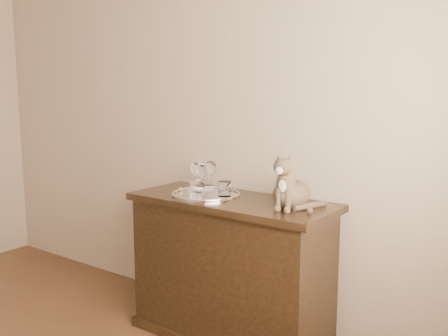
# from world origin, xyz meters

# --- Properties ---
(wall_back) EXTENTS (4.00, 0.10, 2.70)m
(wall_back) POSITION_xyz_m (0.00, 2.25, 1.35)
(wall_back) COLOR #C2AD92
(wall_back) RESTS_ON ground
(wall_right) EXTENTS (0.10, 4.50, 2.70)m
(wall_right) POSITION_xyz_m (2.00, 0.00, 1.35)
(wall_right) COLOR #C2AD92
(wall_right) RESTS_ON ground
(sideboard) EXTENTS (1.20, 0.50, 0.85)m
(sideboard) POSITION_xyz_m (0.60, 1.94, 0.42)
(sideboard) COLOR black
(sideboard) RESTS_ON ground
(tray) EXTENTS (0.40, 0.40, 0.01)m
(tray) POSITION_xyz_m (0.44, 1.91, 0.85)
(tray) COLOR silver
(tray) RESTS_ON sideboard
(wine_glass_a) EXTENTS (0.07, 0.07, 0.18)m
(wine_glass_a) POSITION_xyz_m (0.33, 1.96, 0.95)
(wine_glass_a) COLOR white
(wine_glass_a) RESTS_ON tray
(wine_glass_b) EXTENTS (0.07, 0.07, 0.19)m
(wine_glass_b) POSITION_xyz_m (0.41, 2.00, 0.95)
(wine_glass_b) COLOR white
(wine_glass_b) RESTS_ON tray
(wine_glass_d) EXTENTS (0.07, 0.07, 0.18)m
(wine_glass_d) POSITION_xyz_m (0.41, 1.92, 0.95)
(wine_glass_d) COLOR silver
(wine_glass_d) RESTS_ON tray
(tumbler_b) EXTENTS (0.09, 0.09, 0.10)m
(tumbler_b) POSITION_xyz_m (0.44, 1.83, 0.91)
(tumbler_b) COLOR silver
(tumbler_b) RESTS_ON tray
(tumbler_c) EXTENTS (0.08, 0.08, 0.09)m
(tumbler_c) POSITION_xyz_m (0.55, 1.94, 0.90)
(tumbler_c) COLOR silver
(tumbler_c) RESTS_ON tray
(cat) EXTENTS (0.31, 0.30, 0.30)m
(cat) POSITION_xyz_m (0.98, 1.95, 1.00)
(cat) COLOR #4A3B2C
(cat) RESTS_ON sideboard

